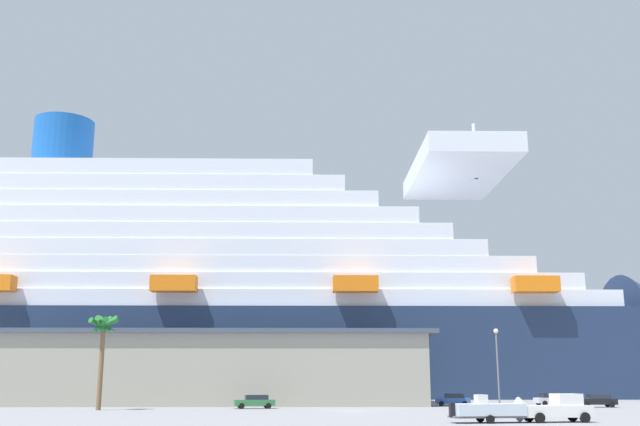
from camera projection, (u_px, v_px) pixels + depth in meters
ground_plane at (338, 403)px, 108.84m from camera, size 600.00×600.00×0.00m
cruise_ship at (176, 306)px, 146.65m from camera, size 221.02×38.54×62.64m
terminal_building at (190, 369)px, 106.13m from camera, size 67.80×29.79×9.75m
pickup_truck at (558, 409)px, 58.42m from camera, size 5.81×2.83×2.20m
small_boat_on_trailer at (497, 410)px, 57.63m from camera, size 7.65×2.82×2.15m
palm_tree at (103, 333)px, 84.16m from camera, size 3.46×3.67×10.58m
street_lamp at (497, 357)px, 86.77m from camera, size 0.56×0.56×9.25m
parked_car_blue_suv at (453, 399)px, 95.88m from camera, size 4.76×2.74×1.58m
parked_car_silver_sedan at (551, 399)px, 97.51m from camera, size 4.65×2.54×1.58m
parked_car_black_coupe at (598, 400)px, 91.36m from camera, size 4.65×2.30×1.58m
parked_car_green_wagon at (255, 401)px, 87.00m from camera, size 5.00×2.61×1.58m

